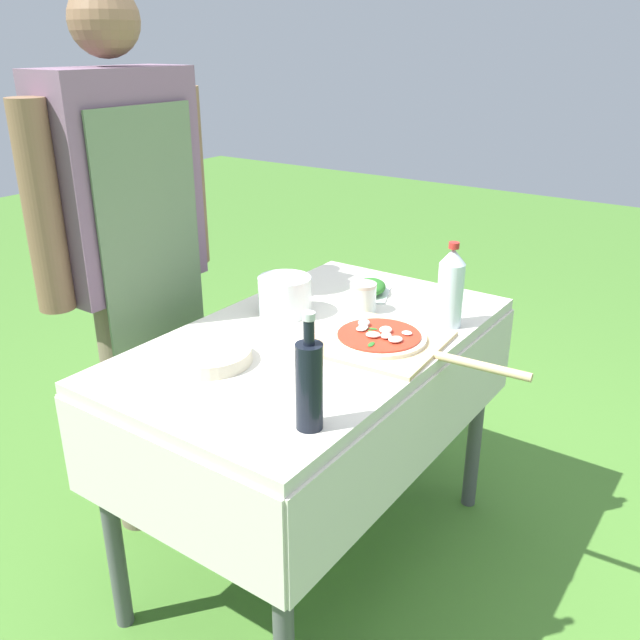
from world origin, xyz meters
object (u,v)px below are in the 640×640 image
object	(u,v)px
water_bottle	(451,287)
mixing_tub	(285,295)
person_cook	(129,236)
oil_bottle	(309,383)
herb_container	(370,288)
plate_stack	(209,356)
pizza_on_peel	(384,340)
sauce_jar	(363,299)
prep_table	(316,370)

from	to	relation	value
water_bottle	mixing_tub	bearing A→B (deg)	114.07
person_cook	oil_bottle	world-z (taller)	person_cook
herb_container	plate_stack	bearing A→B (deg)	172.78
herb_container	mixing_tub	distance (m)	0.32
water_bottle	herb_container	size ratio (longest dim) A/B	1.29
pizza_on_peel	oil_bottle	xyz separation A→B (m)	(-0.47, -0.08, 0.09)
pizza_on_peel	sauce_jar	distance (m)	0.26
prep_table	person_cook	world-z (taller)	person_cook
oil_bottle	herb_container	size ratio (longest dim) A/B	1.37
oil_bottle	person_cook	bearing A→B (deg)	72.34
pizza_on_peel	mixing_tub	world-z (taller)	mixing_tub
water_bottle	mixing_tub	size ratio (longest dim) A/B	1.56
pizza_on_peel	person_cook	bearing A→B (deg)	98.75
oil_bottle	plate_stack	distance (m)	0.43
prep_table	water_bottle	size ratio (longest dim) A/B	4.83
plate_stack	sauce_jar	bearing A→B (deg)	-14.72
prep_table	person_cook	size ratio (longest dim) A/B	0.71
mixing_tub	water_bottle	bearing A→B (deg)	-65.93
oil_bottle	herb_container	bearing A→B (deg)	22.30
water_bottle	herb_container	bearing A→B (deg)	74.78
herb_container	pizza_on_peel	bearing A→B (deg)	-143.16
prep_table	sauce_jar	distance (m)	0.28
oil_bottle	sauce_jar	size ratio (longest dim) A/B	2.97
herb_container	prep_table	bearing A→B (deg)	-173.15
person_cook	plate_stack	bearing A→B (deg)	70.46
oil_bottle	herb_container	xyz separation A→B (m)	(0.79, 0.32, -0.08)
oil_bottle	sauce_jar	bearing A→B (deg)	22.26
prep_table	water_bottle	world-z (taller)	water_bottle
prep_table	mixing_tub	distance (m)	0.26
pizza_on_peel	herb_container	xyz separation A→B (m)	(0.32, 0.24, 0.01)
herb_container	oil_bottle	bearing A→B (deg)	-157.70
person_cook	sauce_jar	distance (m)	0.75
pizza_on_peel	prep_table	bearing A→B (deg)	102.14
water_bottle	sauce_jar	distance (m)	0.28
herb_container	plate_stack	size ratio (longest dim) A/B	0.86
water_bottle	mixing_tub	distance (m)	0.50
oil_bottle	mixing_tub	bearing A→B (deg)	42.42
pizza_on_peel	sauce_jar	world-z (taller)	sauce_jar
prep_table	sauce_jar	xyz separation A→B (m)	(0.24, -0.01, 0.15)
plate_stack	sauce_jar	size ratio (longest dim) A/B	2.52
prep_table	oil_bottle	distance (m)	0.54
water_bottle	sauce_jar	bearing A→B (deg)	100.10
oil_bottle	herb_container	world-z (taller)	oil_bottle
person_cook	mixing_tub	size ratio (longest dim) A/B	10.61
water_bottle	plate_stack	bearing A→B (deg)	145.11
person_cook	prep_table	bearing A→B (deg)	101.74
person_cook	mixing_tub	world-z (taller)	person_cook
water_bottle	herb_container	world-z (taller)	water_bottle
prep_table	plate_stack	distance (m)	0.35
water_bottle	plate_stack	distance (m)	0.72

